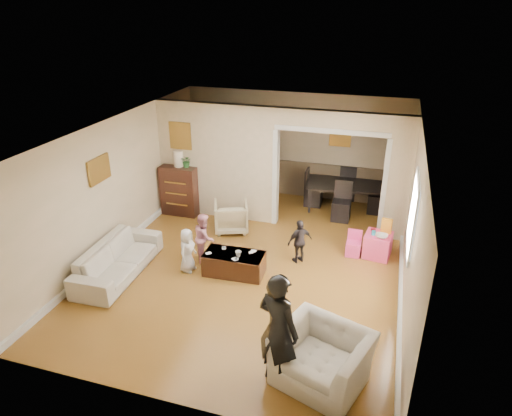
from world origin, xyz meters
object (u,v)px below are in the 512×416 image
(adult_person, at_px, (278,330))
(child_kneel_b, at_px, (204,237))
(cyan_cup, at_px, (374,233))
(child_kneel_a, at_px, (187,250))
(sofa, at_px, (118,259))
(coffee_cup, at_px, (238,254))
(coffee_table, at_px, (234,263))
(child_toddler, at_px, (300,241))
(dresser, at_px, (181,190))
(play_table, at_px, (378,245))
(armchair_front, at_px, (322,358))
(dining_table, at_px, (345,196))
(table_lamp, at_px, (178,159))
(armchair_back, at_px, (231,217))

(adult_person, xyz_separation_m, child_kneel_b, (-2.10, 2.57, -0.34))
(cyan_cup, height_order, child_kneel_a, child_kneel_a)
(sofa, relative_size, coffee_cup, 19.06)
(child_kneel_a, bearing_deg, child_kneel_b, -11.20)
(coffee_table, relative_size, child_toddler, 1.24)
(child_kneel_b, bearing_deg, child_toddler, -98.34)
(dresser, height_order, play_table, dresser)
(play_table, height_order, child_kneel_a, child_kneel_a)
(sofa, height_order, child_kneel_a, child_kneel_a)
(armchair_front, bearing_deg, child_kneel_a, 163.99)
(dining_table, xyz_separation_m, child_kneel_b, (-2.27, -3.16, 0.16))
(coffee_cup, height_order, dining_table, dining_table)
(child_kneel_a, bearing_deg, dresser, 35.15)
(play_table, relative_size, cyan_cup, 6.17)
(table_lamp, bearing_deg, dresser, 0.00)
(cyan_cup, height_order, child_kneel_b, child_kneel_b)
(child_kneel_b, bearing_deg, table_lamp, 13.89)
(sofa, distance_m, coffee_table, 2.11)
(armchair_front, height_order, dresser, dresser)
(sofa, xyz_separation_m, armchair_back, (1.39, 2.21, 0.03))
(dresser, bearing_deg, cyan_cup, -9.81)
(dresser, relative_size, coffee_table, 1.07)
(sofa, xyz_separation_m, adult_person, (3.42, -1.66, 0.52))
(child_toddler, bearing_deg, cyan_cup, 161.80)
(dresser, bearing_deg, child_kneel_a, -62.09)
(play_table, xyz_separation_m, adult_person, (-1.07, -3.67, 0.58))
(armchair_back, bearing_deg, dresser, -41.32)
(armchair_back, bearing_deg, child_toddler, 131.77)
(adult_person, bearing_deg, coffee_table, -34.57)
(play_table, xyz_separation_m, child_kneel_b, (-3.16, -1.10, 0.24))
(coffee_table, distance_m, child_kneel_b, 0.81)
(armchair_front, bearing_deg, child_kneel_b, 156.67)
(adult_person, xyz_separation_m, child_kneel_a, (-2.25, 2.12, -0.40))
(dining_table, height_order, child_toddler, child_toddler)
(cyan_cup, relative_size, child_kneel_a, 0.09)
(cyan_cup, xyz_separation_m, child_kneel_b, (-3.06, -1.05, -0.03))
(armchair_front, xyz_separation_m, table_lamp, (-4.00, 4.21, 0.97))
(armchair_front, relative_size, coffee_table, 1.04)
(child_kneel_a, relative_size, child_toddler, 0.96)
(table_lamp, bearing_deg, play_table, -8.98)
(dining_table, bearing_deg, child_toddler, -108.48)
(dining_table, bearing_deg, child_kneel_a, -131.42)
(sofa, distance_m, play_table, 4.92)
(armchair_back, bearing_deg, dining_table, -161.30)
(table_lamp, relative_size, child_kneel_b, 0.37)
(table_lamp, height_order, cyan_cup, table_lamp)
(coffee_table, height_order, dining_table, dining_table)
(sofa, bearing_deg, adult_person, -117.97)
(armchair_back, bearing_deg, sofa, 36.52)
(cyan_cup, height_order, dining_table, dining_table)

